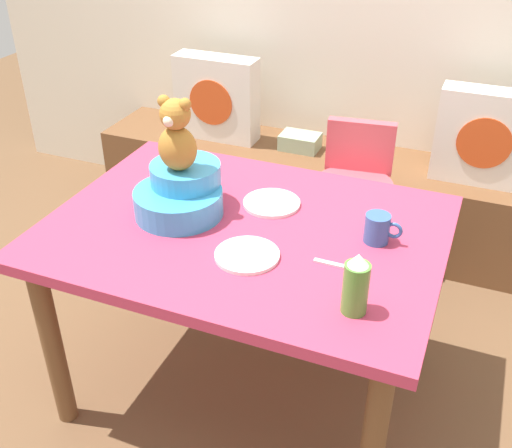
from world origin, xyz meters
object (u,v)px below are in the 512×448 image
pillow_floral_left (217,98)px  coffee_mug (378,228)px  dining_table (245,251)px  pillow_floral_right (485,137)px  infant_seat_teal (181,193)px  ketchup_bottle (356,285)px  dinner_plate_far (272,203)px  book_stack (300,142)px  dinner_plate_near (247,255)px  highchair (354,189)px  teddy_bear (177,136)px

pillow_floral_left → coffee_mug: (1.10, -1.13, 0.11)m
dining_table → pillow_floral_right: bearing=60.7°
infant_seat_teal → ketchup_bottle: (0.68, -0.29, 0.02)m
pillow_floral_right → coffee_mug: (-0.25, -1.13, 0.11)m
pillow_floral_left → dinner_plate_far: (0.71, -1.04, 0.07)m
book_stack → ketchup_bottle: ketchup_bottle is taller
dining_table → ketchup_bottle: bearing=-33.1°
ketchup_bottle → pillow_floral_left: bearing=126.8°
pillow_floral_left → dinner_plate_near: bearing=-61.2°
coffee_mug → ketchup_bottle: bearing=-87.2°
highchair → dinner_plate_far: highchair is taller
pillow_floral_right → dinner_plate_near: pillow_floral_right is taller
book_stack → dinner_plate_near: size_ratio=1.00×
book_stack → ketchup_bottle: bearing=-66.6°
book_stack → dinner_plate_far: bearing=-77.0°
pillow_floral_right → dinner_plate_near: bearing=-113.7°
dining_table → infant_seat_teal: size_ratio=3.92×
book_stack → coffee_mug: size_ratio=1.67×
pillow_floral_right → ketchup_bottle: bearing=-99.0°
teddy_bear → ketchup_bottle: bearing=-23.5°
pillow_floral_left → highchair: size_ratio=0.56×
dining_table → infant_seat_teal: (-0.24, 0.01, 0.17)m
dinner_plate_near → teddy_bear: bearing=151.8°
teddy_bear → dinner_plate_far: bearing=30.6°
pillow_floral_right → coffee_mug: size_ratio=3.67×
infant_seat_teal → teddy_bear: size_ratio=1.32×
pillow_floral_left → teddy_bear: size_ratio=1.76×
dining_table → highchair: (0.18, 0.79, -0.12)m
dining_table → ketchup_bottle: 0.56m
pillow_floral_left → ketchup_bottle: bearing=-53.2°
infant_seat_teal → coffee_mug: bearing=5.7°
book_stack → dining_table: (0.21, -1.23, 0.14)m
pillow_floral_right → ketchup_bottle: ketchup_bottle is taller
teddy_bear → dinner_plate_near: 0.45m
coffee_mug → dinner_plate_far: (-0.39, 0.09, -0.04)m
dining_table → ketchup_bottle: ketchup_bottle is taller
highchair → pillow_floral_right: bearing=40.2°
pillow_floral_left → infant_seat_teal: 1.28m
pillow_floral_right → dining_table: pillow_floral_right is taller
book_stack → ketchup_bottle: size_ratio=1.08×
dinner_plate_far → pillow_floral_left: bearing=124.2°
pillow_floral_left → highchair: (0.86, -0.42, -0.16)m
ketchup_bottle → dinner_plate_far: 0.62m
dinner_plate_far → dining_table: bearing=-101.0°
dinner_plate_far → ketchup_bottle: bearing=-48.0°
infant_seat_teal → coffee_mug: (0.66, 0.07, -0.02)m
dinner_plate_near → coffee_mug: bearing=34.1°
highchair → infant_seat_teal: size_ratio=2.39×
ketchup_bottle → dinner_plate_far: size_ratio=0.92×
coffee_mug → dining_table: bearing=-170.2°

